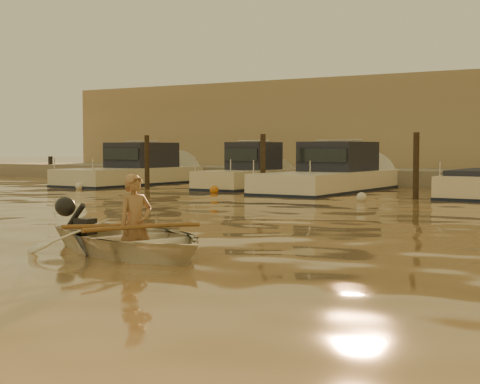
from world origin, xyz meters
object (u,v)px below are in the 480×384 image
Objects in this scene: dinghy at (132,239)px; person at (135,225)px; moored_boat_2 at (330,174)px; moored_boat_0 at (131,169)px; moored_boat_1 at (247,172)px.

person reaches higher than dinghy.
moored_boat_2 reaches higher than person.
person is at bearing -75.29° from moored_boat_2.
moored_boat_0 reaches higher than dinghy.
moored_boat_0 is at bearing 180.00° from moored_boat_2.
moored_boat_2 is (9.07, 0.00, 0.00)m from moored_boat_0.
moored_boat_0 is at bearing 59.57° from dinghy.
dinghy is 2.22× the size of person.
person is (0.09, -0.03, 0.22)m from dinghy.
moored_boat_0 is 1.37× the size of moored_boat_1.
moored_boat_0 and moored_boat_2 have the same top height.
moored_boat_1 reaches higher than dinghy.
person is at bearing -64.28° from moored_boat_1.
person is 0.26× the size of moored_boat_1.
dinghy is 20.28m from moored_boat_0.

